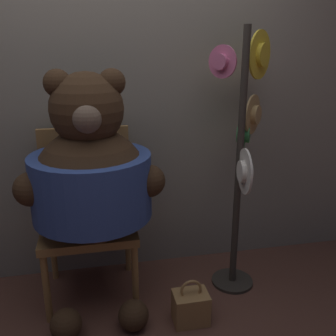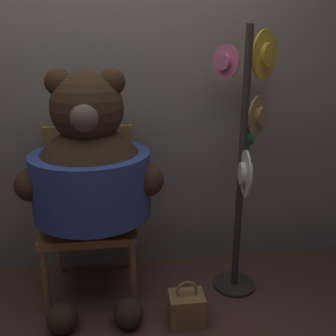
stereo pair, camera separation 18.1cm
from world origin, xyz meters
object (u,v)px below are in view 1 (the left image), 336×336
at_px(chair, 88,208).
at_px(teddy_bear, 91,178).
at_px(hat_display_rack, 244,144).
at_px(handbag_on_ground, 191,307).

bearing_deg(chair, teddy_bear, -78.77).
bearing_deg(hat_display_rack, teddy_bear, -176.76).
relative_size(hat_display_rack, handbag_on_ground, 5.96).
xyz_separation_m(chair, hat_display_rack, (0.98, -0.13, 0.40)).
distance_m(chair, teddy_bear, 0.32).
distance_m(chair, hat_display_rack, 1.07).
distance_m(chair, handbag_on_ground, 0.88).
bearing_deg(chair, handbag_on_ground, -41.08).
relative_size(teddy_bear, handbag_on_ground, 5.15).
height_order(chair, hat_display_rack, hat_display_rack).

